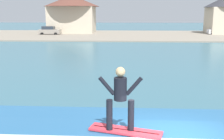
{
  "coord_description": "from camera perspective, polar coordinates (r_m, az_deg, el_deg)",
  "views": [
    {
      "loc": [
        -1.15,
        -6.27,
        4.47
      ],
      "look_at": [
        -1.84,
        6.59,
        1.78
      ],
      "focal_mm": 43.61,
      "sensor_mm": 36.0,
      "label": 1
    }
  ],
  "objects": [
    {
      "name": "surfboard",
      "position": [
        7.13,
        2.83,
        -12.62
      ],
      "size": [
        1.92,
        0.91,
        0.06
      ],
      "color": "#D8333F",
      "rests_on": "wave_crest"
    },
    {
      "name": "surfer",
      "position": [
        6.79,
        1.75,
        -5.37
      ],
      "size": [
        1.1,
        0.32,
        1.64
      ],
      "color": "black",
      "rests_on": "surfboard"
    },
    {
      "name": "shoreline_bank",
      "position": [
        56.68,
        4.26,
        7.34
      ],
      "size": [
        120.0,
        26.63,
        0.2
      ],
      "color": "gray",
      "rests_on": "ground_plane"
    },
    {
      "name": "car_near_shore",
      "position": [
        58.5,
        -12.95,
        8.04
      ],
      "size": [
        4.35,
        2.22,
        1.86
      ],
      "color": "gray",
      "rests_on": "ground_plane"
    },
    {
      "name": "car_far_shore",
      "position": [
        61.33,
        21.41,
        7.7
      ],
      "size": [
        4.53,
        2.08,
        1.86
      ],
      "color": "silver",
      "rests_on": "ground_plane"
    },
    {
      "name": "house_with_chimney",
      "position": [
        62.49,
        -8.39,
        12.09
      ],
      "size": [
        12.27,
        12.27,
        8.59
      ],
      "color": "beige",
      "rests_on": "ground_plane"
    },
    {
      "name": "house_gabled_white",
      "position": [
        63.75,
        22.37,
        10.86
      ],
      "size": [
        8.43,
        8.43,
        7.93
      ],
      "color": "beige",
      "rests_on": "ground_plane"
    }
  ]
}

